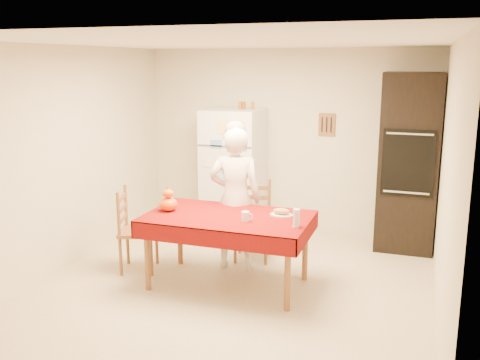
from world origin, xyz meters
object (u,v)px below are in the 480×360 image
at_px(coffee_mug, 245,216).
at_px(bread_plate, 281,215).
at_px(dining_table, 228,222).
at_px(chair_left, 132,227).
at_px(refrigerator, 233,171).
at_px(oven_cabinet, 409,163).
at_px(wine_glass, 296,218).
at_px(pumpkin_lower, 168,204).
at_px(chair_far, 253,217).
at_px(seated_woman, 235,199).

relative_size(coffee_mug, bread_plate, 0.42).
distance_m(dining_table, chair_left, 1.18).
bearing_deg(coffee_mug, refrigerator, 113.05).
xyz_separation_m(oven_cabinet, bread_plate, (-1.18, -1.64, -0.33)).
bearing_deg(refrigerator, oven_cabinet, 1.18).
distance_m(refrigerator, wine_glass, 2.33).
relative_size(chair_left, coffee_mug, 9.50).
relative_size(pumpkin_lower, bread_plate, 0.81).
bearing_deg(chair_far, chair_left, -155.16).
height_order(seated_woman, bread_plate, seated_woman).
xyz_separation_m(oven_cabinet, chair_far, (-1.71, -0.94, -0.59)).
distance_m(chair_left, pumpkin_lower, 0.60).
distance_m(dining_table, bread_plate, 0.56).
bearing_deg(chair_left, pumpkin_lower, -117.98).
xyz_separation_m(seated_woman, coffee_mug, (0.33, -0.62, -0.00)).
height_order(seated_woman, pumpkin_lower, seated_woman).
relative_size(seated_woman, wine_glass, 9.26).
height_order(seated_woman, coffee_mug, seated_woman).
distance_m(chair_far, seated_woman, 0.49).
xyz_separation_m(oven_cabinet, wine_glass, (-0.95, -1.96, -0.25)).
distance_m(seated_woman, pumpkin_lower, 0.78).
bearing_deg(dining_table, bread_plate, 17.72).
bearing_deg(oven_cabinet, wine_glass, -115.93).
relative_size(chair_left, seated_woman, 0.58).
relative_size(pumpkin_lower, wine_glass, 1.11).
relative_size(chair_far, wine_glass, 5.40).
relative_size(refrigerator, chair_left, 1.79).
distance_m(coffee_mug, bread_plate, 0.42).
height_order(refrigerator, pumpkin_lower, refrigerator).
xyz_separation_m(refrigerator, dining_table, (0.57, -1.76, -0.16)).
height_order(coffee_mug, wine_glass, wine_glass).
height_order(chair_left, pumpkin_lower, chair_left).
xyz_separation_m(chair_left, pumpkin_lower, (0.50, -0.09, 0.33)).
relative_size(oven_cabinet, seated_woman, 1.35).
height_order(chair_left, seated_woman, seated_woman).
xyz_separation_m(oven_cabinet, chair_left, (-2.87, -1.76, -0.59)).
bearing_deg(wine_glass, oven_cabinet, 64.07).
distance_m(oven_cabinet, wine_glass, 2.19).
xyz_separation_m(chair_far, chair_left, (-1.16, -0.82, 0.00)).
bearing_deg(wine_glass, chair_far, 126.76).
height_order(pumpkin_lower, bread_plate, pumpkin_lower).
xyz_separation_m(refrigerator, oven_cabinet, (2.28, 0.05, 0.25)).
distance_m(pumpkin_lower, wine_glass, 1.42).
bearing_deg(chair_far, oven_cabinet, 18.70).
bearing_deg(pumpkin_lower, oven_cabinet, 37.91).
distance_m(chair_far, chair_left, 1.42).
height_order(chair_left, wine_glass, chair_left).
bearing_deg(seated_woman, dining_table, 90.68).
relative_size(seated_woman, bread_plate, 6.79).
relative_size(chair_far, pumpkin_lower, 4.88).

